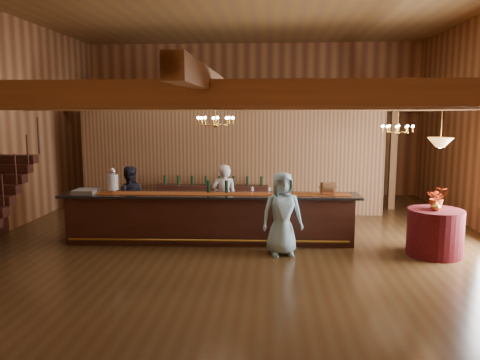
# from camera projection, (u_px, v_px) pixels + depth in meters

# --- Properties ---
(floor) EXTENTS (14.00, 14.00, 0.00)m
(floor) POSITION_uv_depth(u_px,v_px,m) (239.00, 246.00, 10.68)
(floor) COLOR #432913
(floor) RESTS_ON ground
(wall_back) EXTENTS (12.00, 0.10, 5.50)m
(wall_back) POSITION_uv_depth(u_px,v_px,m) (252.00, 120.00, 17.20)
(wall_back) COLOR #A76C3E
(wall_back) RESTS_ON floor
(wall_front) EXTENTS (12.00, 0.10, 5.50)m
(wall_front) POSITION_uv_depth(u_px,v_px,m) (172.00, 148.00, 3.38)
(wall_front) COLOR #A76C3E
(wall_front) RESTS_ON floor
(beam_grid) EXTENTS (11.90, 13.90, 0.39)m
(beam_grid) POSITION_uv_depth(u_px,v_px,m) (241.00, 103.00, 10.72)
(beam_grid) COLOR #9E6833
(beam_grid) RESTS_ON wall_left
(support_posts) EXTENTS (9.20, 10.20, 3.20)m
(support_posts) POSITION_uv_depth(u_px,v_px,m) (238.00, 179.00, 9.96)
(support_posts) COLOR #9E6833
(support_posts) RESTS_ON floor
(partition_wall) EXTENTS (9.00, 0.18, 3.10)m
(partition_wall) POSITION_uv_depth(u_px,v_px,m) (231.00, 162.00, 13.95)
(partition_wall) COLOR #935F3C
(partition_wall) RESTS_ON floor
(backroom_boxes) EXTENTS (4.10, 0.60, 1.10)m
(backroom_boxes) POSITION_uv_depth(u_px,v_px,m) (242.00, 186.00, 16.06)
(backroom_boxes) COLOR #3A1A14
(backroom_boxes) RESTS_ON floor
(tasting_bar) EXTENTS (6.91, 1.09, 1.16)m
(tasting_bar) POSITION_uv_depth(u_px,v_px,m) (210.00, 218.00, 10.87)
(tasting_bar) COLOR #3A1A14
(tasting_bar) RESTS_ON floor
(beverage_dispenser) EXTENTS (0.26, 0.26, 0.60)m
(beverage_dispenser) POSITION_uv_depth(u_px,v_px,m) (112.00, 181.00, 10.89)
(beverage_dispenser) COLOR silver
(beverage_dispenser) RESTS_ON tasting_bar
(glass_rack_tray) EXTENTS (0.50, 0.50, 0.10)m
(glass_rack_tray) POSITION_uv_depth(u_px,v_px,m) (86.00, 191.00, 10.84)
(glass_rack_tray) COLOR gray
(glass_rack_tray) RESTS_ON tasting_bar
(raffle_drum) EXTENTS (0.34, 0.24, 0.30)m
(raffle_drum) POSITION_uv_depth(u_px,v_px,m) (328.00, 188.00, 10.61)
(raffle_drum) COLOR #9C603C
(raffle_drum) RESTS_ON tasting_bar
(bar_bottle_0) EXTENTS (0.07, 0.07, 0.30)m
(bar_bottle_0) POSITION_uv_depth(u_px,v_px,m) (208.00, 187.00, 10.90)
(bar_bottle_0) COLOR black
(bar_bottle_0) RESTS_ON tasting_bar
(bar_bottle_1) EXTENTS (0.07, 0.07, 0.30)m
(bar_bottle_1) POSITION_uv_depth(u_px,v_px,m) (226.00, 187.00, 10.88)
(bar_bottle_1) COLOR black
(bar_bottle_1) RESTS_ON tasting_bar
(backbar_shelf) EXTENTS (3.25, 0.56, 0.91)m
(backbar_shelf) POSITION_uv_depth(u_px,v_px,m) (213.00, 201.00, 13.69)
(backbar_shelf) COLOR #3A1A14
(backbar_shelf) RESTS_ON floor
(round_table) EXTENTS (1.14, 1.14, 0.99)m
(round_table) POSITION_uv_depth(u_px,v_px,m) (435.00, 232.00, 9.90)
(round_table) COLOR #450707
(round_table) RESTS_ON floor
(chandelier_left) EXTENTS (0.80, 0.80, 0.51)m
(chandelier_left) POSITION_uv_depth(u_px,v_px,m) (216.00, 120.00, 10.20)
(chandelier_left) COLOR #B68832
(chandelier_left) RESTS_ON beam_grid
(chandelier_right) EXTENTS (0.80, 0.80, 0.74)m
(chandelier_right) POSITION_uv_depth(u_px,v_px,m) (398.00, 128.00, 11.81)
(chandelier_right) COLOR #B68832
(chandelier_right) RESTS_ON beam_grid
(pendant_lamp) EXTENTS (0.52, 0.52, 0.90)m
(pendant_lamp) POSITION_uv_depth(u_px,v_px,m) (440.00, 142.00, 9.63)
(pendant_lamp) COLOR #B68832
(pendant_lamp) RESTS_ON beam_grid
(bartender) EXTENTS (0.67, 0.47, 1.75)m
(bartender) POSITION_uv_depth(u_px,v_px,m) (224.00, 199.00, 11.66)
(bartender) COLOR white
(bartender) RESTS_ON floor
(staff_second) EXTENTS (0.95, 0.82, 1.68)m
(staff_second) POSITION_uv_depth(u_px,v_px,m) (129.00, 199.00, 11.83)
(staff_second) COLOR black
(staff_second) RESTS_ON floor
(guest) EXTENTS (0.97, 0.74, 1.78)m
(guest) POSITION_uv_depth(u_px,v_px,m) (282.00, 214.00, 9.89)
(guest) COLOR #98C9D7
(guest) RESTS_ON floor
(floor_plant) EXTENTS (0.90, 0.81, 1.37)m
(floor_plant) POSITION_uv_depth(u_px,v_px,m) (337.00, 190.00, 14.15)
(floor_plant) COLOR #315A29
(floor_plant) RESTS_ON floor
(table_flowers) EXTENTS (0.51, 0.47, 0.48)m
(table_flowers) POSITION_uv_depth(u_px,v_px,m) (437.00, 198.00, 9.89)
(table_flowers) COLOR red
(table_flowers) RESTS_ON round_table
(table_vase) EXTENTS (0.18, 0.18, 0.31)m
(table_vase) POSITION_uv_depth(u_px,v_px,m) (436.00, 203.00, 9.68)
(table_vase) COLOR #B68832
(table_vase) RESTS_ON round_table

